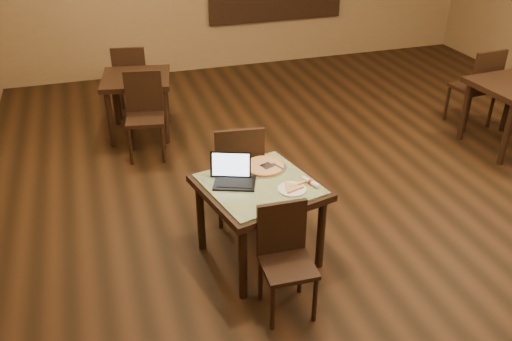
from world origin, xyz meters
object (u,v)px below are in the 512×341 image
object	(u,v)px
tiled_table	(259,194)
chair_main_near	(285,252)
other_table_b	(137,86)
chair_main_far	(238,168)
pizza_pan	(264,167)
other_table_a_chair_far	(479,84)
other_table_b_chair_far	(131,77)
other_table_b_chair_near	(145,110)
laptop	(233,175)

from	to	relation	value
tiled_table	chair_main_near	xyz separation A→B (m)	(0.00, -0.62, -0.15)
other_table_b	chair_main_far	bearing A→B (deg)	-63.87
pizza_pan	other_table_a_chair_far	bearing A→B (deg)	24.20
pizza_pan	other_table_b_chair_far	bearing A→B (deg)	104.09
chair_main_near	chair_main_far	xyz separation A→B (m)	(-0.02, 1.23, 0.08)
pizza_pan	chair_main_far	bearing A→B (deg)	109.63
chair_main_near	other_table_b	distance (m)	3.59
tiled_table	other_table_b_chair_far	distance (m)	3.55
other_table_a_chair_far	other_table_b_chair_near	distance (m)	4.25
tiled_table	laptop	world-z (taller)	laptop
chair_main_far	other_table_a_chair_far	bearing A→B (deg)	-154.21
pizza_pan	other_table_b	xyz separation A→B (m)	(-0.80, 2.66, -0.12)
other_table_b	other_table_a_chair_far	bearing A→B (deg)	-4.88
chair_main_far	other_table_b_chair_far	xyz separation A→B (m)	(-0.68, 2.87, -0.02)
chair_main_near	chair_main_far	distance (m)	1.23
tiled_table	other_table_b_chair_far	bearing A→B (deg)	88.00
laptop	other_table_b_chair_far	bearing A→B (deg)	119.63
other_table_a_chair_far	other_table_b	distance (m)	4.38
chair_main_far	pizza_pan	size ratio (longest dim) A/B	2.64
other_table_a_chair_far	other_table_b_chair_far	bearing A→B (deg)	-25.97
pizza_pan	other_table_b	bearing A→B (deg)	106.73
chair_main_far	chair_main_near	bearing A→B (deg)	98.28
tiled_table	pizza_pan	bearing A→B (deg)	50.16
other_table_b	other_table_b_chair_far	bearing A→B (deg)	101.35
laptop	other_table_b_chair_near	xyz separation A→B (m)	(-0.46, 2.21, -0.26)
other_table_b_chair_near	other_table_b_chair_far	xyz separation A→B (m)	(-0.03, 1.17, 0.00)
chair_main_far	other_table_b	world-z (taller)	chair_main_far
pizza_pan	other_table_b_chair_far	world-z (taller)	other_table_b_chair_far
tiled_table	chair_main_far	distance (m)	0.61
tiled_table	other_table_a_chair_far	world-z (taller)	other_table_a_chair_far
tiled_table	laptop	size ratio (longest dim) A/B	2.74
chair_main_far	laptop	size ratio (longest dim) A/B	2.56
chair_main_near	other_table_b	world-z (taller)	chair_main_near
other_table_b	tiled_table	bearing A→B (deg)	-66.93
chair_main_near	other_table_b_chair_far	bearing A→B (deg)	101.89
tiled_table	other_table_b	size ratio (longest dim) A/B	1.16
laptop	other_table_b	distance (m)	2.84
chair_main_far	other_table_b_chair_near	xyz separation A→B (m)	(-0.65, 1.70, -0.02)
chair_main_far	other_table_b	size ratio (longest dim) A/B	1.08
tiled_table	pizza_pan	xyz separation A→B (m)	(0.12, 0.24, 0.11)
laptop	other_table_b	world-z (taller)	laptop
chair_main_far	other_table_b	xyz separation A→B (m)	(-0.67, 2.29, 0.06)
pizza_pan	other_table_b_chair_near	distance (m)	2.23
chair_main_near	chair_main_far	world-z (taller)	chair_main_far
chair_main_far	other_table_b	bearing A→B (deg)	-66.17
other_table_b_chair_near	other_table_b_chair_far	distance (m)	1.17
chair_main_far	pizza_pan	xyz separation A→B (m)	(0.13, -0.37, 0.18)
laptop	other_table_a_chair_far	distance (m)	4.12
other_table_a_chair_far	laptop	bearing A→B (deg)	19.94
chair_main_far	other_table_b_chair_far	world-z (taller)	chair_main_far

